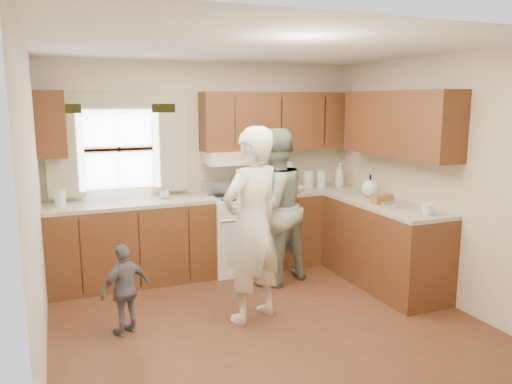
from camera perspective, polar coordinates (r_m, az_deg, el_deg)
name	(u,v)px	position (r m, az deg, el deg)	size (l,w,h in m)	color
room	(262,189)	(4.53, 0.73, 0.32)	(3.80, 3.80, 3.80)	#522819
kitchen_fixtures	(275,206)	(5.82, 2.20, -1.58)	(3.80, 2.25, 2.15)	#3F220D
stove	(239,232)	(6.11, -1.92, -4.57)	(0.76, 0.67, 1.07)	silver
woman_left	(252,225)	(4.60, -0.47, -3.84)	(0.66, 0.44, 1.82)	silver
woman_right	(273,207)	(5.56, 2.00, -1.76)	(0.85, 0.66, 1.75)	#213B2F
child	(125,289)	(4.61, -14.71, -10.70)	(0.48, 0.20, 0.82)	slate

